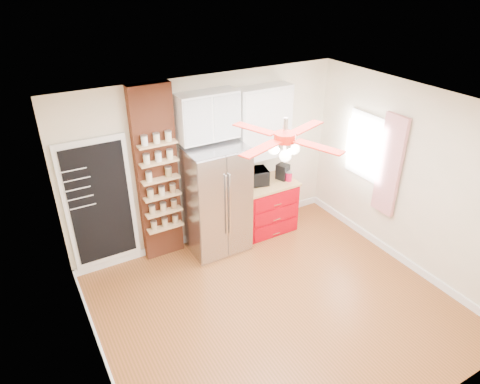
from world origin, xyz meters
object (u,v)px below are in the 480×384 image
fridge (216,199)px  ceiling_fan (285,138)px  pantry_jar_oats (149,177)px  red_cabinet (267,206)px  toaster_oven (253,177)px  canister_left (289,177)px  coffee_maker (283,172)px

fridge → ceiling_fan: (0.05, -1.63, 1.55)m
pantry_jar_oats → ceiling_fan: bearing=-60.3°
ceiling_fan → red_cabinet: bearing=61.3°
fridge → toaster_oven: fridge is taller
fridge → red_cabinet: fridge is taller
fridge → canister_left: size_ratio=11.63×
ceiling_fan → toaster_oven: (0.68, 1.75, -1.39)m
ceiling_fan → coffee_maker: 2.49m
red_cabinet → canister_left: 0.64m
ceiling_fan → pantry_jar_oats: bearing=119.7°
toaster_oven → canister_left: toaster_oven is taller
toaster_oven → pantry_jar_oats: 1.75m
ceiling_fan → pantry_jar_oats: 2.27m
ceiling_fan → coffee_maker: size_ratio=5.39×
fridge → red_cabinet: size_ratio=1.86×
fridge → red_cabinet: bearing=3.0°
canister_left → pantry_jar_oats: size_ratio=1.11×
red_cabinet → pantry_jar_oats: size_ratio=6.94×
fridge → pantry_jar_oats: size_ratio=12.92×
red_cabinet → toaster_oven: (-0.24, 0.07, 0.58)m
red_cabinet → ceiling_fan: size_ratio=0.67×
canister_left → toaster_oven: bearing=162.1°
fridge → coffee_maker: 1.27m
ceiling_fan → canister_left: (1.26, 1.56, -1.45)m
red_cabinet → toaster_oven: toaster_oven is taller
coffee_maker → pantry_jar_oats: pantry_jar_oats is taller
fridge → coffee_maker: size_ratio=6.74×
fridge → ceiling_fan: ceiling_fan is taller
fridge → red_cabinet: (0.97, 0.05, -0.42)m
red_cabinet → coffee_maker: coffee_maker is taller
toaster_oven → coffee_maker: coffee_maker is taller
coffee_maker → canister_left: (0.05, -0.11, -0.05)m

